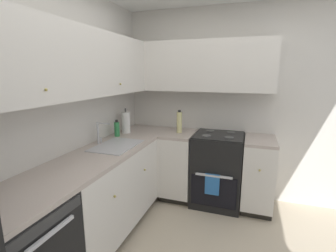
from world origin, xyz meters
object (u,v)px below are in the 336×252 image
oven_range (217,168)px  soap_bottle (117,129)px  paper_towel_roll (126,122)px  oil_bottle (179,122)px

oven_range → soap_bottle: bearing=110.8°
soap_bottle → oven_range: bearing=-69.2°
paper_towel_roll → oven_range: bearing=-77.6°
soap_bottle → oil_bottle: 0.82m
oil_bottle → oven_range: bearing=-88.0°
soap_bottle → oil_bottle: (0.44, -0.68, 0.05)m
paper_towel_roll → oil_bottle: (0.24, -0.66, 0.00)m
oven_range → soap_bottle: size_ratio=5.10×
paper_towel_roll → oil_bottle: bearing=-70.0°
oven_range → soap_bottle: (-0.46, 1.21, 0.54)m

